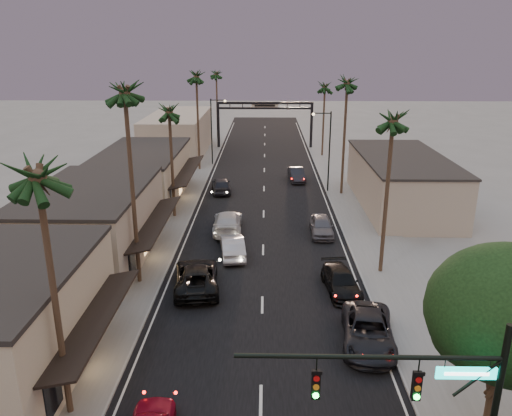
{
  "coord_description": "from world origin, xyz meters",
  "views": [
    {
      "loc": [
        0.15,
        -9.37,
        15.87
      ],
      "look_at": [
        -0.64,
        31.27,
        2.5
      ],
      "focal_mm": 35.0,
      "sensor_mm": 36.0,
      "label": 1
    }
  ],
  "objects_px": {
    "curbside_near": "(368,331)",
    "oncoming_silver": "(233,246)",
    "palm_rc": "(325,84)",
    "arch": "(265,113)",
    "palm_far": "(216,72)",
    "palm_ld": "(196,73)",
    "palm_rb": "(348,79)",
    "oncoming_pickup": "(196,277)",
    "traffic_signal": "(437,398)",
    "palm_la": "(36,166)",
    "streetlight_right": "(327,145)",
    "curbside_black": "(341,281)",
    "palm_lb": "(124,87)",
    "corner_tree": "(510,319)",
    "streetlight_left": "(213,126)",
    "palm_lc": "(169,107)",
    "palm_ra": "(394,115)"
  },
  "relations": [
    {
      "from": "streetlight_right",
      "to": "palm_far",
      "type": "relative_size",
      "value": 0.68
    },
    {
      "from": "palm_ld",
      "to": "oncoming_silver",
      "type": "bearing_deg",
      "value": -77.61
    },
    {
      "from": "traffic_signal",
      "to": "palm_ra",
      "type": "distance_m",
      "value": 21.19
    },
    {
      "from": "palm_rc",
      "to": "oncoming_silver",
      "type": "height_order",
      "value": "palm_rc"
    },
    {
      "from": "streetlight_right",
      "to": "palm_lb",
      "type": "distance_m",
      "value": 28.89
    },
    {
      "from": "oncoming_silver",
      "to": "palm_lb",
      "type": "bearing_deg",
      "value": 29.49
    },
    {
      "from": "corner_tree",
      "to": "streetlight_left",
      "type": "relative_size",
      "value": 0.98
    },
    {
      "from": "streetlight_right",
      "to": "curbside_near",
      "type": "bearing_deg",
      "value": -91.99
    },
    {
      "from": "palm_lc",
      "to": "oncoming_silver",
      "type": "bearing_deg",
      "value": -56.16
    },
    {
      "from": "curbside_black",
      "to": "streetlight_right",
      "type": "bearing_deg",
      "value": 80.26
    },
    {
      "from": "palm_lc",
      "to": "palm_rb",
      "type": "xyz_separation_m",
      "value": [
        17.2,
        8.0,
        1.95
      ]
    },
    {
      "from": "palm_rc",
      "to": "curbside_near",
      "type": "height_order",
      "value": "palm_rc"
    },
    {
      "from": "corner_tree",
      "to": "oncoming_pickup",
      "type": "distance_m",
      "value": 20.28
    },
    {
      "from": "palm_ra",
      "to": "palm_rb",
      "type": "distance_m",
      "value": 20.02
    },
    {
      "from": "oncoming_pickup",
      "to": "palm_rc",
      "type": "bearing_deg",
      "value": -114.24
    },
    {
      "from": "palm_la",
      "to": "palm_rc",
      "type": "distance_m",
      "value": 57.63
    },
    {
      "from": "palm_lb",
      "to": "palm_far",
      "type": "distance_m",
      "value": 56.03
    },
    {
      "from": "arch",
      "to": "palm_ld",
      "type": "relative_size",
      "value": 1.07
    },
    {
      "from": "palm_ld",
      "to": "palm_rb",
      "type": "height_order",
      "value": "same"
    },
    {
      "from": "palm_ld",
      "to": "curbside_black",
      "type": "relative_size",
      "value": 2.81
    },
    {
      "from": "palm_far",
      "to": "curbside_black",
      "type": "xyz_separation_m",
      "value": [
        13.58,
        -57.04,
        -10.71
      ]
    },
    {
      "from": "traffic_signal",
      "to": "palm_la",
      "type": "bearing_deg",
      "value": 160.71
    },
    {
      "from": "arch",
      "to": "oncoming_pickup",
      "type": "bearing_deg",
      "value": -95.26
    },
    {
      "from": "palm_lc",
      "to": "palm_lb",
      "type": "bearing_deg",
      "value": -90.0
    },
    {
      "from": "streetlight_left",
      "to": "oncoming_silver",
      "type": "relative_size",
      "value": 1.82
    },
    {
      "from": "palm_rc",
      "to": "palm_lb",
      "type": "bearing_deg",
      "value": -112.27
    },
    {
      "from": "palm_lb",
      "to": "palm_far",
      "type": "relative_size",
      "value": 1.15
    },
    {
      "from": "palm_far",
      "to": "oncoming_pickup",
      "type": "bearing_deg",
      "value": -86.16
    },
    {
      "from": "streetlight_left",
      "to": "palm_lc",
      "type": "xyz_separation_m",
      "value": [
        -1.68,
        -22.0,
        5.14
      ]
    },
    {
      "from": "curbside_near",
      "to": "curbside_black",
      "type": "distance_m",
      "value": 6.25
    },
    {
      "from": "curbside_near",
      "to": "oncoming_silver",
      "type": "bearing_deg",
      "value": 131.61
    },
    {
      "from": "arch",
      "to": "curbside_near",
      "type": "xyz_separation_m",
      "value": [
        5.87,
        -55.26,
        -4.7
      ]
    },
    {
      "from": "palm_rc",
      "to": "oncoming_pickup",
      "type": "distance_m",
      "value": 45.74
    },
    {
      "from": "palm_ld",
      "to": "palm_rb",
      "type": "distance_m",
      "value": 20.42
    },
    {
      "from": "oncoming_pickup",
      "to": "palm_ld",
      "type": "bearing_deg",
      "value": -90.28
    },
    {
      "from": "corner_tree",
      "to": "oncoming_silver",
      "type": "relative_size",
      "value": 1.78
    },
    {
      "from": "traffic_signal",
      "to": "oncoming_pickup",
      "type": "xyz_separation_m",
      "value": [
        -10.18,
        17.23,
        -4.21
      ]
    },
    {
      "from": "arch",
      "to": "curbside_black",
      "type": "relative_size",
      "value": 3.01
    },
    {
      "from": "traffic_signal",
      "to": "corner_tree",
      "type": "relative_size",
      "value": 0.97
    },
    {
      "from": "palm_lc",
      "to": "curbside_black",
      "type": "height_order",
      "value": "palm_lc"
    },
    {
      "from": "streetlight_left",
      "to": "streetlight_right",
      "type": "bearing_deg",
      "value": -43.21
    },
    {
      "from": "arch",
      "to": "palm_far",
      "type": "relative_size",
      "value": 1.15
    },
    {
      "from": "arch",
      "to": "palm_ld",
      "type": "bearing_deg",
      "value": -119.83
    },
    {
      "from": "streetlight_right",
      "to": "palm_la",
      "type": "distance_m",
      "value": 39.68
    },
    {
      "from": "oncoming_silver",
      "to": "curbside_near",
      "type": "xyz_separation_m",
      "value": [
        8.26,
        -12.0,
        0.01
      ]
    },
    {
      "from": "traffic_signal",
      "to": "palm_rb",
      "type": "xyz_separation_m",
      "value": [
        2.91,
        40.0,
        7.33
      ]
    },
    {
      "from": "palm_ra",
      "to": "palm_rc",
      "type": "xyz_separation_m",
      "value": [
        0.0,
        40.0,
        -0.97
      ]
    },
    {
      "from": "oncoming_pickup",
      "to": "palm_ra",
      "type": "bearing_deg",
      "value": -175.29
    },
    {
      "from": "corner_tree",
      "to": "palm_la",
      "type": "relative_size",
      "value": 0.67
    },
    {
      "from": "traffic_signal",
      "to": "oncoming_pickup",
      "type": "distance_m",
      "value": 20.45
    }
  ]
}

